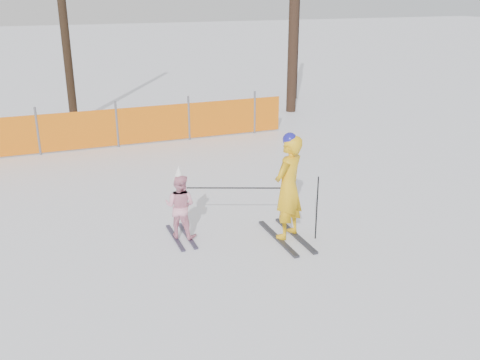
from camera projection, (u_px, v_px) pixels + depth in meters
name	position (u px, v px, depth m)	size (l,w,h in m)	color
ground	(251.00, 245.00, 8.95)	(120.00, 120.00, 0.00)	white
adult	(288.00, 187.00, 8.91)	(0.78, 1.45, 1.88)	black
child	(180.00, 206.00, 9.04)	(0.69, 1.06, 1.31)	black
ski_poles	(269.00, 196.00, 8.96)	(2.04, 0.85, 1.13)	black
safety_fence	(11.00, 136.00, 13.41)	(14.81, 0.06, 1.25)	#595960
tree_trunks	(226.00, 22.00, 17.59)	(8.63, 2.36, 6.62)	#301F15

